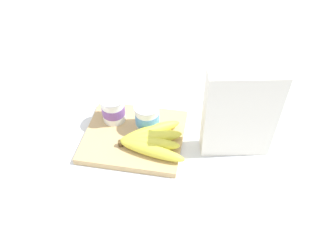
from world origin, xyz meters
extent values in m
plane|color=white|center=(0.00, 0.00, 0.00)|extent=(2.40, 2.40, 0.00)
cube|color=tan|center=(0.00, 0.00, 0.01)|extent=(0.28, 0.24, 0.02)
cube|color=white|center=(0.29, 0.01, 0.13)|extent=(0.20, 0.09, 0.26)
cylinder|color=white|center=(-0.07, 0.05, 0.06)|extent=(0.07, 0.07, 0.08)
cylinder|color=#7A4C99|center=(-0.07, 0.05, 0.06)|extent=(0.07, 0.07, 0.03)
cylinder|color=silver|center=(-0.07, 0.05, 0.10)|extent=(0.07, 0.07, 0.00)
cylinder|color=white|center=(0.03, 0.04, 0.06)|extent=(0.07, 0.07, 0.08)
cylinder|color=#5193D1|center=(0.03, 0.04, 0.06)|extent=(0.07, 0.07, 0.04)
cylinder|color=silver|center=(0.03, 0.04, 0.10)|extent=(0.07, 0.07, 0.00)
ellipsoid|color=yellow|center=(0.07, -0.07, 0.04)|extent=(0.19, 0.07, 0.03)
ellipsoid|color=yellow|center=(0.06, -0.04, 0.04)|extent=(0.17, 0.05, 0.03)
ellipsoid|color=yellow|center=(0.06, -0.02, 0.04)|extent=(0.18, 0.09, 0.04)
ellipsoid|color=yellow|center=(0.05, 0.00, 0.04)|extent=(0.17, 0.13, 0.04)
cylinder|color=brown|center=(-0.03, -0.05, 0.03)|extent=(0.01, 0.01, 0.02)
camera|label=1|loc=(0.21, -0.63, 0.72)|focal=35.38mm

